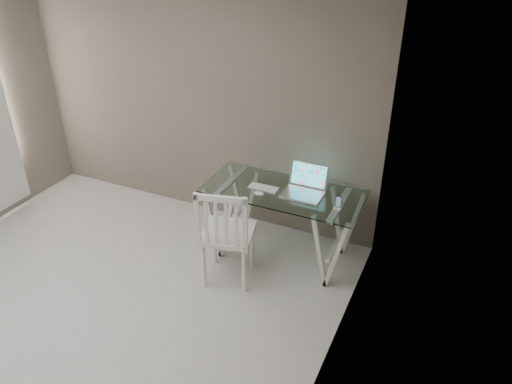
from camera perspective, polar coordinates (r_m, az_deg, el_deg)
room at (r=3.68m, az=-25.91°, el=5.04°), size 4.50×4.52×2.71m
desk at (r=4.91m, az=3.06°, el=-3.51°), size 1.50×0.70×0.75m
chair at (r=4.46m, az=-3.52°, el=-4.62°), size 0.56×0.56×1.01m
laptop at (r=4.68m, az=5.64°, el=0.68°), size 0.37×0.34×0.25m
keyboard at (r=4.75m, az=0.86°, el=0.48°), size 0.30×0.13×0.01m
mouse at (r=4.63m, az=0.34°, el=-0.16°), size 0.10×0.06×0.03m
phone_dock at (r=4.48m, az=9.37°, el=-1.48°), size 0.06×0.06×0.12m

